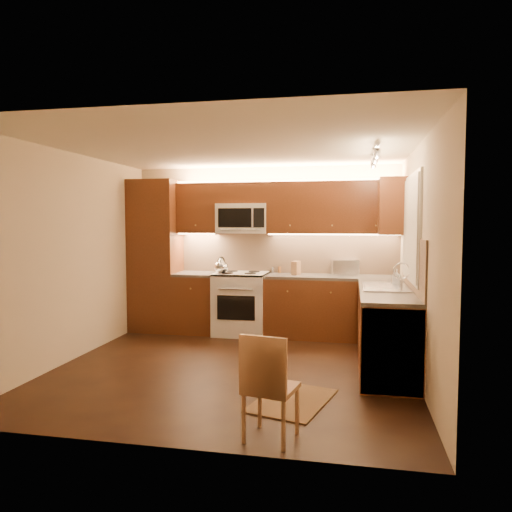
% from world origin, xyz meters
% --- Properties ---
extents(floor, '(4.00, 4.00, 0.01)m').
position_xyz_m(floor, '(0.00, 0.00, 0.00)').
color(floor, black).
rests_on(floor, ground).
extents(ceiling, '(4.00, 4.00, 0.01)m').
position_xyz_m(ceiling, '(0.00, 0.00, 2.50)').
color(ceiling, beige).
rests_on(ceiling, ground).
extents(wall_back, '(4.00, 0.01, 2.50)m').
position_xyz_m(wall_back, '(0.00, 2.00, 1.25)').
color(wall_back, '#C0AC8C').
rests_on(wall_back, ground).
extents(wall_front, '(4.00, 0.01, 2.50)m').
position_xyz_m(wall_front, '(0.00, -2.00, 1.25)').
color(wall_front, '#C0AC8C').
rests_on(wall_front, ground).
extents(wall_left, '(0.01, 4.00, 2.50)m').
position_xyz_m(wall_left, '(-2.00, 0.00, 1.25)').
color(wall_left, '#C0AC8C').
rests_on(wall_left, ground).
extents(wall_right, '(0.01, 4.00, 2.50)m').
position_xyz_m(wall_right, '(2.00, 0.00, 1.25)').
color(wall_right, '#C0AC8C').
rests_on(wall_right, ground).
extents(pantry, '(0.70, 0.60, 2.30)m').
position_xyz_m(pantry, '(-1.65, 1.70, 1.15)').
color(pantry, '#43240E').
rests_on(pantry, floor).
extents(base_cab_back_left, '(0.62, 0.60, 0.86)m').
position_xyz_m(base_cab_back_left, '(-0.99, 1.70, 0.43)').
color(base_cab_back_left, '#43240E').
rests_on(base_cab_back_left, floor).
extents(counter_back_left, '(0.62, 0.60, 0.04)m').
position_xyz_m(counter_back_left, '(-0.99, 1.70, 0.88)').
color(counter_back_left, '#343230').
rests_on(counter_back_left, base_cab_back_left).
extents(base_cab_back_right, '(1.92, 0.60, 0.86)m').
position_xyz_m(base_cab_back_right, '(1.04, 1.70, 0.43)').
color(base_cab_back_right, '#43240E').
rests_on(base_cab_back_right, floor).
extents(counter_back_right, '(1.92, 0.60, 0.04)m').
position_xyz_m(counter_back_right, '(1.04, 1.70, 0.88)').
color(counter_back_right, '#343230').
rests_on(counter_back_right, base_cab_back_right).
extents(base_cab_right, '(0.60, 2.00, 0.86)m').
position_xyz_m(base_cab_right, '(1.70, 0.40, 0.43)').
color(base_cab_right, '#43240E').
rests_on(base_cab_right, floor).
extents(counter_right, '(0.60, 2.00, 0.04)m').
position_xyz_m(counter_right, '(1.70, 0.40, 0.88)').
color(counter_right, '#343230').
rests_on(counter_right, base_cab_right).
extents(dishwasher, '(0.58, 0.60, 0.84)m').
position_xyz_m(dishwasher, '(1.70, -0.30, 0.43)').
color(dishwasher, silver).
rests_on(dishwasher, floor).
extents(backsplash_back, '(3.30, 0.02, 0.60)m').
position_xyz_m(backsplash_back, '(0.35, 1.99, 1.20)').
color(backsplash_back, tan).
rests_on(backsplash_back, wall_back).
extents(backsplash_right, '(0.02, 2.00, 0.60)m').
position_xyz_m(backsplash_right, '(1.99, 0.40, 1.20)').
color(backsplash_right, tan).
rests_on(backsplash_right, wall_right).
extents(upper_cab_back_left, '(0.62, 0.35, 0.75)m').
position_xyz_m(upper_cab_back_left, '(-0.99, 1.82, 1.88)').
color(upper_cab_back_left, '#43240E').
rests_on(upper_cab_back_left, wall_back).
extents(upper_cab_back_right, '(1.92, 0.35, 0.75)m').
position_xyz_m(upper_cab_back_right, '(1.04, 1.82, 1.88)').
color(upper_cab_back_right, '#43240E').
rests_on(upper_cab_back_right, wall_back).
extents(upper_cab_bridge, '(0.76, 0.35, 0.31)m').
position_xyz_m(upper_cab_bridge, '(-0.30, 1.82, 2.09)').
color(upper_cab_bridge, '#43240E').
rests_on(upper_cab_bridge, wall_back).
extents(upper_cab_right_corner, '(0.35, 0.50, 0.75)m').
position_xyz_m(upper_cab_right_corner, '(1.82, 1.40, 1.88)').
color(upper_cab_right_corner, '#43240E').
rests_on(upper_cab_right_corner, wall_right).
extents(stove, '(0.76, 0.65, 0.92)m').
position_xyz_m(stove, '(-0.30, 1.68, 0.46)').
color(stove, silver).
rests_on(stove, floor).
extents(microwave, '(0.76, 0.38, 0.44)m').
position_xyz_m(microwave, '(-0.30, 1.81, 1.72)').
color(microwave, silver).
rests_on(microwave, wall_back).
extents(window_frame, '(0.03, 1.44, 1.24)m').
position_xyz_m(window_frame, '(1.99, 0.55, 1.60)').
color(window_frame, silver).
rests_on(window_frame, wall_right).
extents(window_blinds, '(0.02, 1.36, 1.16)m').
position_xyz_m(window_blinds, '(1.97, 0.55, 1.60)').
color(window_blinds, silver).
rests_on(window_blinds, wall_right).
extents(sink, '(0.52, 0.86, 0.15)m').
position_xyz_m(sink, '(1.70, 0.55, 0.98)').
color(sink, silver).
rests_on(sink, counter_right).
extents(faucet, '(0.20, 0.04, 0.30)m').
position_xyz_m(faucet, '(1.88, 0.55, 1.05)').
color(faucet, silver).
rests_on(faucet, counter_right).
extents(track_light_bar, '(0.04, 1.20, 0.03)m').
position_xyz_m(track_light_bar, '(1.55, 0.40, 2.46)').
color(track_light_bar, silver).
rests_on(track_light_bar, ceiling).
extents(kettle, '(0.27, 0.27, 0.24)m').
position_xyz_m(kettle, '(-0.57, 1.55, 1.04)').
color(kettle, silver).
rests_on(kettle, stove).
extents(toaster_oven, '(0.42, 0.35, 0.22)m').
position_xyz_m(toaster_oven, '(1.20, 1.84, 1.01)').
color(toaster_oven, silver).
rests_on(toaster_oven, counter_back_right).
extents(knife_block, '(0.13, 0.16, 0.20)m').
position_xyz_m(knife_block, '(0.51, 1.74, 1.00)').
color(knife_block, '#936342').
rests_on(knife_block, counter_back_right).
extents(spice_jar_a, '(0.05, 0.05, 0.09)m').
position_xyz_m(spice_jar_a, '(0.14, 1.94, 0.94)').
color(spice_jar_a, silver).
rests_on(spice_jar_a, counter_back_right).
extents(spice_jar_b, '(0.05, 0.05, 0.10)m').
position_xyz_m(spice_jar_b, '(0.24, 1.94, 0.95)').
color(spice_jar_b, brown).
rests_on(spice_jar_b, counter_back_right).
extents(spice_jar_c, '(0.05, 0.05, 0.09)m').
position_xyz_m(spice_jar_c, '(0.14, 1.92, 0.94)').
color(spice_jar_c, silver).
rests_on(spice_jar_c, counter_back_right).
extents(spice_jar_d, '(0.05, 0.05, 0.09)m').
position_xyz_m(spice_jar_d, '(0.49, 1.90, 0.94)').
color(spice_jar_d, brown).
rests_on(spice_jar_d, counter_back_right).
extents(soap_bottle, '(0.10, 0.11, 0.19)m').
position_xyz_m(soap_bottle, '(1.85, 0.88, 0.99)').
color(soap_bottle, silver).
rests_on(soap_bottle, counter_right).
extents(rug, '(0.82, 1.03, 0.01)m').
position_xyz_m(rug, '(0.78, -0.90, 0.01)').
color(rug, black).
rests_on(rug, floor).
extents(dining_chair, '(0.44, 0.44, 0.84)m').
position_xyz_m(dining_chair, '(0.71, -1.70, 0.42)').
color(dining_chair, '#936342').
rests_on(dining_chair, floor).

